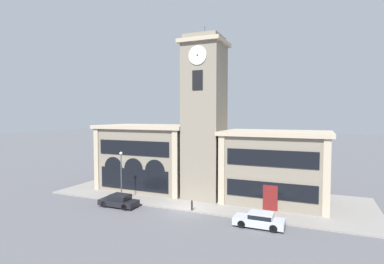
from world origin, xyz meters
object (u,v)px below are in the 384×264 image
at_px(parked_car_near, 119,200).
at_px(street_lamp, 121,169).
at_px(bollard, 192,205).
at_px(parked_car_mid, 260,219).

relative_size(parked_car_near, street_lamp, 0.76).
bearing_deg(parked_car_near, bollard, -168.65).
bearing_deg(bollard, street_lamp, 179.37).
distance_m(parked_car_near, parked_car_mid, 15.35).
relative_size(parked_car_near, bollard, 4.07).
xyz_separation_m(parked_car_near, parked_car_mid, (15.35, -0.00, -0.02)).
xyz_separation_m(parked_car_mid, street_lamp, (-16.30, 1.72, 3.20)).
distance_m(parked_car_mid, bollard, 7.50).
bearing_deg(bollard, parked_car_near, -168.60).
bearing_deg(street_lamp, parked_car_mid, -6.01).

